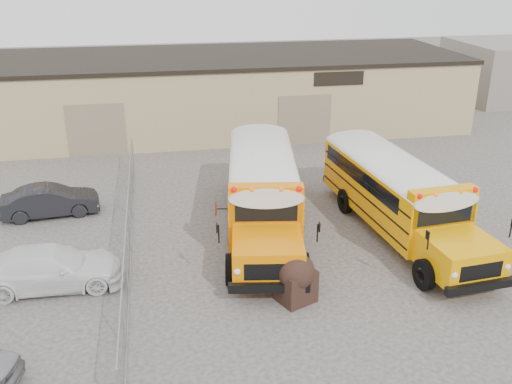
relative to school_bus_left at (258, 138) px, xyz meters
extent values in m
plane|color=#3D3A38|center=(-0.42, -10.83, -1.84)|extent=(120.00, 120.00, 0.00)
cube|color=tan|center=(-0.42, 9.17, 0.41)|extent=(30.00, 10.00, 4.50)
cube|color=black|center=(-0.42, 9.17, 2.71)|extent=(30.20, 10.20, 0.25)
cube|color=black|center=(5.58, 4.15, 2.06)|extent=(3.00, 0.08, 0.80)
cube|color=gray|center=(-8.42, 4.15, -0.34)|extent=(3.20, 0.08, 3.00)
cube|color=gray|center=(3.58, 4.15, -0.34)|extent=(3.20, 0.08, 3.00)
cylinder|color=gray|center=(-6.42, -13.83, -0.94)|extent=(0.07, 0.07, 1.80)
cylinder|color=gray|center=(-6.42, -10.83, -0.94)|extent=(0.07, 0.07, 1.80)
cylinder|color=gray|center=(-6.42, -7.83, -0.94)|extent=(0.07, 0.07, 1.80)
cylinder|color=gray|center=(-6.42, -4.83, -0.94)|extent=(0.07, 0.07, 1.80)
cylinder|color=gray|center=(-6.42, -1.83, -0.94)|extent=(0.07, 0.07, 1.80)
cylinder|color=gray|center=(-6.42, 1.17, -0.94)|extent=(0.07, 0.07, 1.80)
cylinder|color=gray|center=(-6.42, -7.83, -0.06)|extent=(0.05, 18.00, 0.05)
cylinder|color=gray|center=(-6.42, -7.83, -1.79)|extent=(0.05, 18.00, 0.05)
cube|color=gray|center=(-6.42, -7.83, -0.94)|extent=(0.02, 18.00, 1.70)
cube|color=orange|center=(0.07, 0.46, -0.19)|extent=(3.91, 8.47, 2.20)
cube|color=orange|center=(-0.74, -4.73, -0.67)|extent=(2.70, 2.70, 1.23)
cube|color=black|center=(-0.55, -3.54, 0.43)|extent=(2.18, 0.40, 0.80)
cube|color=silver|center=(0.07, 0.46, 1.07)|extent=(3.92, 8.55, 0.43)
cube|color=orange|center=(-0.52, -3.30, 1.11)|extent=(2.68, 0.94, 0.39)
sphere|color=#E50705|center=(-1.67, -3.37, 1.24)|extent=(0.21, 0.21, 0.21)
sphere|color=#E50705|center=(0.56, -3.71, 1.24)|extent=(0.21, 0.21, 0.21)
sphere|color=orange|center=(-1.06, -3.46, 1.24)|extent=(0.21, 0.21, 0.21)
sphere|color=orange|center=(-0.05, -3.62, 1.24)|extent=(0.21, 0.21, 0.21)
cube|color=black|center=(-0.94, -5.98, -1.16)|extent=(2.63, 0.64, 0.30)
cube|color=black|center=(0.71, 4.55, -1.16)|extent=(2.63, 0.62, 0.30)
cube|color=black|center=(0.07, 0.46, -0.27)|extent=(3.93, 8.31, 0.06)
cube|color=black|center=(0.12, 0.78, 0.43)|extent=(3.74, 7.20, 0.66)
cylinder|color=black|center=(-1.98, -4.41, -1.28)|extent=(0.47, 1.15, 1.12)
cylinder|color=black|center=(0.54, -4.81, -1.28)|extent=(0.47, 1.15, 1.12)
cylinder|color=black|center=(-0.94, 2.27, -1.28)|extent=(0.47, 1.15, 1.12)
cylinder|color=black|center=(1.59, 1.88, -1.28)|extent=(0.47, 1.15, 1.12)
cylinder|color=#BF0505|center=(-2.16, -2.01, -0.05)|extent=(0.12, 0.60, 0.60)
cube|color=#F59F00|center=(3.63, -1.01, -0.24)|extent=(3.31, 8.07, 2.12)
cube|color=#F59F00|center=(4.10, -6.06, -0.71)|extent=(2.48, 2.48, 1.19)
cube|color=black|center=(4.00, -4.91, 0.35)|extent=(2.12, 0.26, 0.78)
cube|color=silver|center=(3.63, -1.01, 0.97)|extent=(3.32, 8.15, 0.41)
cube|color=#F59F00|center=(3.97, -4.67, 1.00)|extent=(2.57, 0.75, 0.37)
sphere|color=#E50705|center=(2.91, -5.01, 1.13)|extent=(0.21, 0.21, 0.21)
sphere|color=#E50705|center=(5.08, -4.81, 1.13)|extent=(0.21, 0.21, 0.21)
sphere|color=orange|center=(3.51, -4.95, 1.13)|extent=(0.21, 0.21, 0.21)
sphere|color=orange|center=(4.48, -4.86, 1.13)|extent=(0.21, 0.21, 0.21)
cube|color=black|center=(4.22, -7.28, -1.18)|extent=(2.55, 0.46, 0.29)
cube|color=black|center=(3.26, 2.97, -1.18)|extent=(2.54, 0.44, 0.29)
cube|color=black|center=(3.63, -1.01, -0.32)|extent=(3.34, 7.92, 0.06)
cube|color=black|center=(3.60, -0.70, 0.35)|extent=(3.22, 6.84, 0.64)
cylinder|color=black|center=(2.87, -6.06, -1.30)|extent=(0.39, 1.10, 1.08)
cylinder|color=black|center=(5.32, -5.83, -1.30)|extent=(0.39, 1.10, 1.08)
cylinder|color=black|center=(2.26, 0.44, -1.30)|extent=(0.39, 1.10, 1.08)
cylinder|color=black|center=(4.71, 0.67, -1.30)|extent=(0.39, 1.10, 1.08)
cube|color=black|center=(-1.01, -12.16, -1.28)|extent=(1.44, 1.38, 1.12)
sphere|color=black|center=(-1.01, -12.16, -0.77)|extent=(1.24, 1.24, 1.24)
imported|color=white|center=(-9.00, -9.83, -1.13)|extent=(4.94, 2.02, 1.43)
imported|color=black|center=(-9.89, -3.75, -1.17)|extent=(4.22, 1.89, 1.35)
camera|label=1|loc=(-5.17, -27.69, 8.66)|focal=40.00mm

